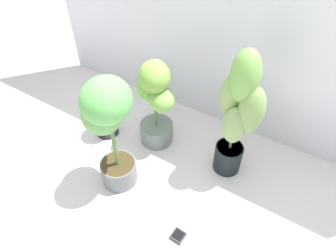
% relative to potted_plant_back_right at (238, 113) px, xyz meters
% --- Properties ---
extents(ground_plane, '(8.00, 8.00, 0.00)m').
position_rel_potted_plant_back_right_xyz_m(ground_plane, '(-0.31, -0.39, -0.55)').
color(ground_plane, silver).
rests_on(ground_plane, ground).
extents(mylar_back_wall, '(3.20, 0.01, 2.00)m').
position_rel_potted_plant_back_right_xyz_m(mylar_back_wall, '(-0.31, 0.47, 0.45)').
color(mylar_back_wall, silver).
rests_on(mylar_back_wall, ground).
extents(potted_plant_back_right, '(0.35, 0.30, 0.98)m').
position_rel_potted_plant_back_right_xyz_m(potted_plant_back_right, '(0.00, 0.00, 0.00)').
color(potted_plant_back_right, black).
rests_on(potted_plant_back_right, ground).
extents(potted_plant_back_left, '(0.40, 0.32, 0.72)m').
position_rel_potted_plant_back_right_xyz_m(potted_plant_back_left, '(-0.60, -0.02, -0.15)').
color(potted_plant_back_left, slate).
rests_on(potted_plant_back_left, ground).
extents(potted_plant_front_left, '(0.42, 0.37, 0.86)m').
position_rel_potted_plant_back_right_xyz_m(potted_plant_front_left, '(-0.63, -0.48, -0.01)').
color(potted_plant_front_left, slate).
rests_on(potted_plant_front_left, ground).
extents(hygrometer_box, '(0.08, 0.08, 0.03)m').
position_rel_potted_plant_back_right_xyz_m(hygrometer_box, '(-0.04, -0.65, -0.53)').
color(hygrometer_box, '#333938').
rests_on(hygrometer_box, ground).
extents(floor_fan, '(0.24, 0.24, 0.37)m').
position_rel_potted_plant_back_right_xyz_m(floor_fan, '(-0.99, -0.17, -0.30)').
color(floor_fan, black).
rests_on(floor_fan, ground).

